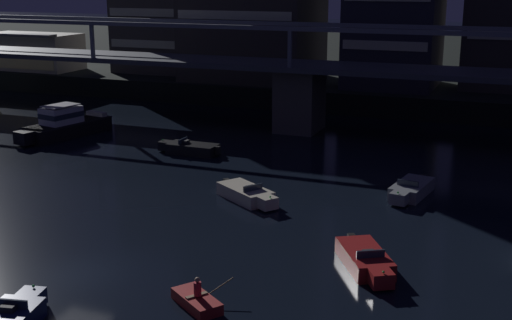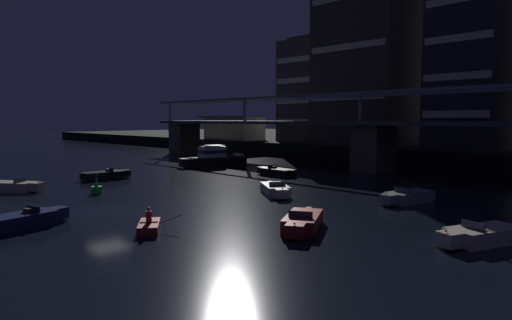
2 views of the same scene
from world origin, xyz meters
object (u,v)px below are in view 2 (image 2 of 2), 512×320
Objects in this scene: tower_central at (472,60)px; speedboat_far_left at (14,186)px; speedboat_far_right at (482,235)px; tower_west_tall at (368,26)px; cabin_cruiser_near_left at (214,158)px; speedboat_near_right at (23,220)px; speedboat_mid_center at (276,172)px; dinghy_with_paddler at (149,226)px; speedboat_near_center at (105,175)px; river_bridge at (373,134)px; channel_buoy at (97,188)px; tower_west_low at (312,91)px; waterfront_pavilion at (234,128)px; speedboat_mid_left at (407,197)px; speedboat_far_center at (276,190)px; speedboat_mid_right at (302,222)px.

tower_central reaches higher than speedboat_far_left.
tower_west_tall is at bearing 129.02° from speedboat_far_right.
cabin_cruiser_near_left is (-23.49, -24.61, -12.97)m from tower_central.
speedboat_near_right is at bearing -56.92° from cabin_cruiser_near_left.
speedboat_mid_center is 1.88× the size of dinghy_with_paddler.
tower_central is at bearing 62.78° from speedboat_near_center.
river_bridge is at bearing 64.57° from speedboat_mid_center.
river_bridge is at bearing 76.11° from channel_buoy.
speedboat_near_right is (23.73, -55.43, -10.96)m from tower_west_low.
tower_central is at bearing 67.71° from speedboat_mid_center.
cabin_cruiser_near_left is 1.80× the size of speedboat_near_right.
waterfront_pavilion is at bearing -163.60° from tower_west_low.
channel_buoy is at bearing 166.73° from dinghy_with_paddler.
speedboat_near_center is (23.33, -38.01, -4.02)m from waterfront_pavilion.
speedboat_far_left is at bearing -61.77° from waterfront_pavilion.
speedboat_mid_left is (22.71, -30.13, -20.24)m from tower_west_tall.
river_bridge is 17.61× the size of speedboat_far_center.
speedboat_mid_left is 11.07m from speedboat_far_right.
speedboat_far_right is (30.66, -37.83, -20.24)m from tower_west_tall.
dinghy_with_paddler is (5.83, 4.80, -0.14)m from speedboat_near_right.
cabin_cruiser_near_left reaches higher than speedboat_mid_center.
cabin_cruiser_near_left is 3.39× the size of dinghy_with_paddler.
tower_west_low is 59.91m from speedboat_far_right.
cabin_cruiser_near_left is at bearing 123.08° from speedboat_near_right.
cabin_cruiser_near_left reaches higher than dinghy_with_paddler.
river_bridge is at bearing 68.74° from speedboat_far_left.
river_bridge reaches higher than speedboat_far_center.
speedboat_mid_center is at bearing -112.29° from tower_central.
speedboat_mid_left is at bearing -51.28° from river_bridge.
waterfront_pavilion is 2.37× the size of speedboat_mid_left.
dinghy_with_paddler is (14.23, -3.36, -0.20)m from channel_buoy.
tower_west_low is 18.19m from waterfront_pavilion.
tower_central reaches higher than tower_west_low.
speedboat_mid_right is 8.59m from dinghy_with_paddler.
tower_west_tall reaches higher than speedboat_near_right.
waterfront_pavilion reaches higher than speedboat_far_left.
speedboat_far_center is (2.43, 18.57, 0.00)m from speedboat_near_right.
speedboat_mid_left is at bearing 36.99° from speedboat_far_left.
speedboat_far_right is (17.15, -3.05, 0.00)m from speedboat_far_center.
cabin_cruiser_near_left is 34.69m from speedboat_near_right.
tower_west_low is at bearing 100.32° from cabin_cruiser_near_left.
speedboat_mid_left is 32.77m from speedboat_far_left.
speedboat_mid_right is at bearing -65.88° from river_bridge.
speedboat_far_right is (8.09, 4.27, 0.00)m from speedboat_mid_right.
waterfront_pavilion is at bearing 128.19° from speedboat_near_right.
speedboat_near_right is 24.99m from speedboat_far_right.
speedboat_far_left is at bearing -138.41° from speedboat_far_center.
tower_central is 2.56× the size of cabin_cruiser_near_left.
tower_west_tall is 42.81m from speedboat_mid_left.
tower_west_low is at bearing 122.40° from speedboat_mid_center.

